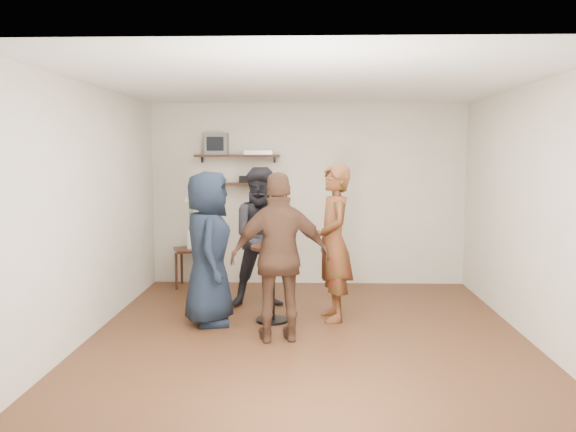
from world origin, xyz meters
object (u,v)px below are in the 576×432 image
at_px(dvd_deck, 259,152).
at_px(drinks_table, 272,273).
at_px(crt_monitor, 217,144).
at_px(side_table, 192,255).
at_px(person_brown, 280,257).
at_px(radio, 247,179).
at_px(person_plaid, 334,243).
at_px(person_navy, 208,248).
at_px(person_dark, 264,237).

bearing_deg(dvd_deck, drinks_table, -81.21).
relative_size(crt_monitor, drinks_table, 0.37).
height_order(crt_monitor, drinks_table, crt_monitor).
height_order(side_table, person_brown, person_brown).
height_order(dvd_deck, person_brown, dvd_deck).
relative_size(crt_monitor, radio, 1.45).
xyz_separation_m(drinks_table, person_brown, (0.13, -0.69, 0.30)).
bearing_deg(person_plaid, drinks_table, -90.00).
bearing_deg(dvd_deck, person_brown, -80.83).
height_order(dvd_deck, person_plaid, dvd_deck).
bearing_deg(person_navy, drinks_table, -90.00).
distance_m(crt_monitor, dvd_deck, 0.61).
height_order(radio, person_brown, person_brown).
height_order(radio, person_navy, person_navy).
xyz_separation_m(crt_monitor, person_brown, (1.02, -2.62, -1.16)).
xyz_separation_m(person_dark, person_brown, (0.26, -1.38, -0.01)).
bearing_deg(person_navy, dvd_deck, -20.28).
height_order(side_table, person_plaid, person_plaid).
bearing_deg(radio, drinks_table, -76.45).
bearing_deg(crt_monitor, person_brown, -68.78).
height_order(dvd_deck, person_dark, dvd_deck).
bearing_deg(radio, side_table, -167.31).
bearing_deg(drinks_table, side_table, 125.31).
distance_m(crt_monitor, side_table, 1.61).
relative_size(crt_monitor, person_brown, 0.19).
bearing_deg(person_brown, person_plaid, -135.28).
bearing_deg(person_navy, side_table, 7.05).
relative_size(radio, person_navy, 0.13).
xyz_separation_m(dvd_deck, radio, (-0.17, 0.00, -0.38)).
bearing_deg(person_brown, person_dark, -89.41).
height_order(radio, person_dark, person_dark).
bearing_deg(person_dark, person_plaid, -45.87).
height_order(person_navy, person_brown, person_brown).
bearing_deg(person_plaid, radio, -157.08).
bearing_deg(person_brown, radio, -87.56).
distance_m(person_dark, person_navy, 0.98).
xyz_separation_m(radio, person_navy, (-0.23, -2.04, -0.67)).
distance_m(side_table, person_plaid, 2.57).
distance_m(radio, person_plaid, 2.24).
relative_size(side_table, person_plaid, 0.33).
height_order(crt_monitor, side_table, crt_monitor).
height_order(drinks_table, person_navy, person_navy).
bearing_deg(dvd_deck, person_plaid, -61.30).
relative_size(drinks_table, person_navy, 0.51).
xyz_separation_m(dvd_deck, person_plaid, (0.99, -1.81, -1.02)).
bearing_deg(dvd_deck, person_dark, -82.71).
xyz_separation_m(radio, person_brown, (0.59, -2.62, -0.66)).
xyz_separation_m(drinks_table, person_plaid, (0.69, 0.12, 0.33)).
bearing_deg(person_dark, dvd_deck, 85.86).
relative_size(radio, drinks_table, 0.26).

